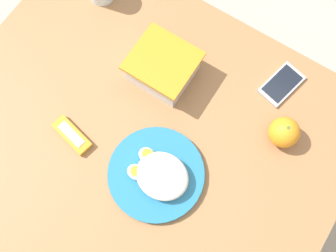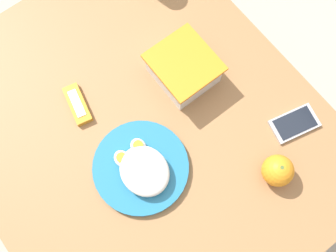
{
  "view_description": "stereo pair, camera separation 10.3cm",
  "coord_description": "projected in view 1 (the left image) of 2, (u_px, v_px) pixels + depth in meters",
  "views": [
    {
      "loc": [
        0.21,
        -0.2,
        1.73
      ],
      "look_at": [
        0.05,
        0.05,
        0.75
      ],
      "focal_mm": 42.0,
      "sensor_mm": 36.0,
      "label": 1
    },
    {
      "loc": [
        0.29,
        -0.13,
        1.73
      ],
      "look_at": [
        0.05,
        0.05,
        0.75
      ],
      "focal_mm": 42.0,
      "sensor_mm": 36.0,
      "label": 2
    }
  ],
  "objects": [
    {
      "name": "food_container",
      "position": [
        163.0,
        68.0,
        1.07
      ],
      "size": [
        0.17,
        0.16,
        0.09
      ],
      "color": "white",
      "rests_on": "table"
    },
    {
      "name": "table",
      "position": [
        143.0,
        144.0,
        1.14
      ],
      "size": [
        1.08,
        0.9,
        0.72
      ],
      "color": "#996B42",
      "rests_on": "ground_plane"
    },
    {
      "name": "cell_phone",
      "position": [
        282.0,
        84.0,
        1.09
      ],
      "size": [
        0.1,
        0.14,
        0.01
      ],
      "color": "#ADADB2",
      "rests_on": "table"
    },
    {
      "name": "orange_fruit",
      "position": [
        284.0,
        132.0,
        1.02
      ],
      "size": [
        0.08,
        0.08,
        0.08
      ],
      "color": "orange",
      "rests_on": "table"
    },
    {
      "name": "candy_bar",
      "position": [
        72.0,
        135.0,
        1.05
      ],
      "size": [
        0.12,
        0.07,
        0.02
      ],
      "color": "orange",
      "rests_on": "table"
    },
    {
      "name": "rice_plate",
      "position": [
        158.0,
        174.0,
        1.0
      ],
      "size": [
        0.25,
        0.25,
        0.06
      ],
      "color": "teal",
      "rests_on": "table"
    },
    {
      "name": "ground_plane",
      "position": [
        152.0,
        179.0,
        1.74
      ],
      "size": [
        10.0,
        10.0,
        0.0
      ],
      "primitive_type": "plane",
      "color": "#B2A899"
    }
  ]
}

